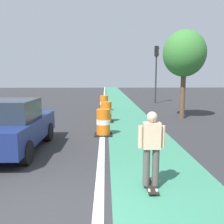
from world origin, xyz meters
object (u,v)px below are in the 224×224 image
Objects in this scene: traffic_barrel_front at (103,123)px; traffic_barrel_back at (104,104)px; parked_sedan_nearest at (11,126)px; skateboarder_on_lane at (151,148)px; traffic_light_corner at (156,64)px; street_tree_sidewalk at (184,54)px; traffic_barrel_mid at (106,112)px.

traffic_barrel_front and traffic_barrel_back have the same top height.
parked_sedan_nearest is 3.77× the size of traffic_barrel_back.
skateboarder_on_lane is 0.33× the size of traffic_light_corner.
parked_sedan_nearest is at bearing -107.42° from traffic_barrel_back.
skateboarder_on_lane is 5.02m from traffic_barrel_front.
street_tree_sidewalk is (4.54, 4.03, 3.14)m from traffic_barrel_front.
traffic_barrel_back is at bearing 90.08° from traffic_barrel_front.
traffic_barrel_front is (-1.06, 4.89, -0.38)m from skateboarder_on_lane.
street_tree_sidewalk is at bearing -34.29° from traffic_barrel_back.
traffic_barrel_mid and traffic_barrel_back have the same top height.
street_tree_sidewalk reaches higher than traffic_barrel_mid.
traffic_barrel_back is at bearing 91.96° from traffic_barrel_mid.
traffic_barrel_back is at bearing 145.71° from street_tree_sidewalk.
traffic_light_corner reaches higher than parked_sedan_nearest.
street_tree_sidewalk is (7.46, 6.18, 2.83)m from parked_sedan_nearest.
skateboarder_on_lane reaches higher than traffic_barrel_back.
traffic_barrel_back is (-1.07, 12.02, -0.38)m from skateboarder_on_lane.
traffic_light_corner is at bearing 69.13° from traffic_barrel_front.
traffic_light_corner reaches higher than traffic_barrel_front.
traffic_barrel_mid is at bearing 59.11° from parked_sedan_nearest.
traffic_barrel_front is at bearing 36.31° from parked_sedan_nearest.
traffic_barrel_back is 0.22× the size of street_tree_sidewalk.
traffic_barrel_back is (-0.01, 7.13, 0.00)m from traffic_barrel_front.
skateboarder_on_lane is 1.55× the size of traffic_barrel_front.
traffic_barrel_mid is (-0.93, 7.85, -0.38)m from skateboarder_on_lane.
traffic_barrel_front and traffic_barrel_mid have the same top height.
traffic_barrel_mid is 1.00× the size of traffic_barrel_back.
parked_sedan_nearest is at bearing 145.47° from skateboarder_on_lane.
skateboarder_on_lane is 7.91m from traffic_barrel_mid.
traffic_barrel_back is 6.34m from street_tree_sidewalk.
traffic_light_corner is (4.53, 9.28, 2.97)m from traffic_barrel_mid.
skateboarder_on_lane is at bearing -34.53° from parked_sedan_nearest.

